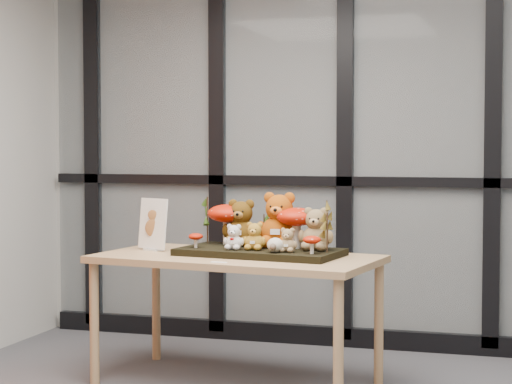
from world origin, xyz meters
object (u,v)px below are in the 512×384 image
(bear_small_yellow, at_px, (255,235))
(mushroom_front_left, at_px, (196,240))
(bear_brown_medium, at_px, (241,220))
(bear_beige_small, at_px, (288,239))
(plush_cream_hedgehog, at_px, (275,244))
(sign_holder, at_px, (153,226))
(diorama_tray, at_px, (260,252))
(mushroom_back_left, at_px, (227,222))
(mushroom_back_right, at_px, (297,226))
(bear_pooh_yellow, at_px, (279,217))
(display_table, at_px, (237,268))
(bear_tan_back, at_px, (316,227))
(mushroom_front_right, at_px, (312,244))
(bear_white_bow, at_px, (234,236))

(bear_small_yellow, height_order, mushroom_front_left, bear_small_yellow)
(bear_brown_medium, height_order, bear_beige_small, bear_brown_medium)
(plush_cream_hedgehog, distance_m, sign_holder, 0.79)
(diorama_tray, xyz_separation_m, mushroom_back_left, (-0.23, 0.15, 0.14))
(mushroom_back_right, height_order, sign_holder, sign_holder)
(plush_cream_hedgehog, xyz_separation_m, mushroom_back_right, (0.06, 0.22, 0.08))
(diorama_tray, bearing_deg, plush_cream_hedgehog, -41.21)
(bear_pooh_yellow, xyz_separation_m, bear_beige_small, (0.10, -0.22, -0.09))
(display_table, distance_m, sign_holder, 0.56)
(diorama_tray, bearing_deg, bear_tan_back, 11.54)
(display_table, xyz_separation_m, bear_small_yellow, (0.11, -0.03, 0.18))
(diorama_tray, distance_m, bear_brown_medium, 0.25)
(bear_beige_small, bearing_deg, bear_pooh_yellow, 123.47)
(display_table, distance_m, bear_beige_small, 0.35)
(mushroom_front_right, xyz_separation_m, sign_holder, (-0.95, 0.20, 0.05))
(bear_tan_back, distance_m, bear_small_yellow, 0.32)
(bear_pooh_yellow, xyz_separation_m, bear_tan_back, (0.22, -0.09, -0.04))
(bear_tan_back, height_order, mushroom_back_left, bear_tan_back)
(bear_beige_small, height_order, mushroom_front_left, bear_beige_small)
(bear_brown_medium, height_order, plush_cream_hedgehog, bear_brown_medium)
(mushroom_back_left, relative_size, mushroom_front_left, 2.83)
(mushroom_front_left, distance_m, sign_holder, 0.32)
(mushroom_back_right, relative_size, mushroom_front_left, 2.77)
(plush_cream_hedgehog, xyz_separation_m, sign_holder, (-0.76, 0.20, 0.06))
(bear_white_bow, bearing_deg, bear_beige_small, 2.61)
(bear_pooh_yellow, bearing_deg, sign_holder, -167.64)
(sign_holder, bearing_deg, diorama_tray, 17.95)
(mushroom_front_right, bearing_deg, bear_small_yellow, 166.38)
(bear_pooh_yellow, distance_m, bear_tan_back, 0.24)
(display_table, relative_size, mushroom_back_left, 6.38)
(bear_pooh_yellow, xyz_separation_m, bear_small_yellow, (-0.09, -0.17, -0.08))
(plush_cream_hedgehog, distance_m, mushroom_back_left, 0.47)
(mushroom_front_right, bearing_deg, bear_brown_medium, 149.44)
(bear_brown_medium, distance_m, mushroom_front_right, 0.54)
(bear_small_yellow, bearing_deg, plush_cream_hedgehog, -22.08)
(bear_small_yellow, relative_size, mushroom_back_left, 0.66)
(bear_brown_medium, bearing_deg, sign_holder, -163.38)
(bear_white_bow, height_order, mushroom_back_right, mushroom_back_right)
(mushroom_back_right, distance_m, sign_holder, 0.82)
(bear_white_bow, xyz_separation_m, mushroom_front_left, (-0.22, 0.02, -0.03))
(bear_white_bow, bearing_deg, sign_holder, 173.40)
(mushroom_front_right, bearing_deg, mushroom_back_right, 121.43)
(bear_small_yellow, relative_size, mushroom_back_right, 0.68)
(bear_beige_small, relative_size, mushroom_back_right, 0.58)
(bear_small_yellow, relative_size, plush_cream_hedgehog, 1.92)
(bear_brown_medium, height_order, bear_white_bow, bear_brown_medium)
(mushroom_front_right, bearing_deg, bear_white_bow, 171.79)
(bear_pooh_yellow, bearing_deg, diorama_tray, -118.87)
(display_table, relative_size, bear_pooh_yellow, 4.81)
(bear_tan_back, height_order, bear_small_yellow, bear_tan_back)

